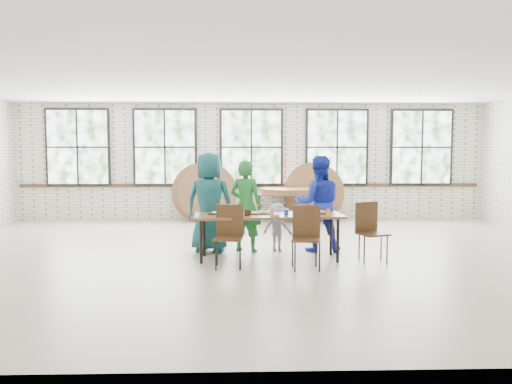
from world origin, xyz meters
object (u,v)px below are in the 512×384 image
chair_near_left (229,230)px  storage_table (291,195)px  chair_near_right (306,231)px  dining_table (269,217)px

chair_near_left → storage_table: chair_near_left is taller
chair_near_right → storage_table: chair_near_right is taller
chair_near_left → chair_near_right: (1.17, -0.13, 0.00)m
chair_near_left → storage_table: (1.41, 4.66, 0.13)m
dining_table → storage_table: 4.22m
dining_table → chair_near_left: 0.82m
dining_table → chair_near_right: chair_near_right is taller
dining_table → chair_near_right: size_ratio=2.57×
chair_near_right → storage_table: (0.24, 4.79, 0.13)m
chair_near_right → storage_table: 4.80m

